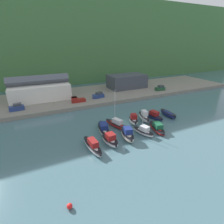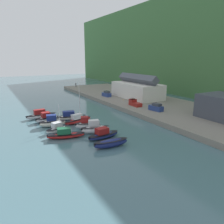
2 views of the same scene
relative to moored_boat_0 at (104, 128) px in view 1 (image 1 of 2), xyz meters
The scene contains 22 objects.
ground_plane 7.64m from the moored_boat_0, 14.37° to the left, with size 320.00×320.00×0.00m, color #476B75.
hillside_backdrop 87.71m from the moored_boat_0, 85.05° to the left, with size 240.00×65.69×41.64m.
quay_promenade 30.29m from the moored_boat_0, 75.93° to the left, with size 129.28×25.59×1.28m.
harbor_clubhouse 32.65m from the moored_boat_0, 111.56° to the left, with size 20.65×10.21×8.75m.
yacht_club_building 40.59m from the moored_boat_0, 52.09° to the left, with size 16.42×9.56×5.76m.
moored_boat_0 is the anchor object (origin of this frame).
moored_boat_1 4.03m from the moored_boat_0, 10.39° to the left, with size 4.09×8.20×9.96m.
moored_boat_2 9.10m from the moored_boat_0, ahead, with size 3.30×5.22×2.87m.
moored_boat_3 12.95m from the moored_boat_0, ahead, with size 3.14×6.52×2.98m.
moored_boat_4 16.43m from the moored_boat_0, ahead, with size 3.25×7.42×2.21m.
moored_boat_5 21.10m from the moored_boat_0, ahead, with size 2.29×6.88×1.49m.
moored_boat_6 8.12m from the moored_boat_0, 129.18° to the right, with size 2.53×8.30×2.44m.
moored_boat_7 5.84m from the moored_boat_0, 98.83° to the right, with size 2.81×5.92×2.54m.
moored_boat_8 6.58m from the moored_boat_0, 56.37° to the right, with size 3.59×6.66×2.85m.
moored_boat_9 9.88m from the moored_boat_0, 34.17° to the right, with size 3.63×6.09×6.01m.
moored_boat_10 13.50m from the moored_boat_0, 22.84° to the right, with size 4.20×8.04×2.11m.
parked_car_0 23.97m from the moored_boat_0, 71.63° to the left, with size 4.41×2.37×2.16m.
parked_car_1 29.15m from the moored_boat_0, 132.36° to the left, with size 4.33×2.12×2.16m.
parked_car_2 41.36m from the moored_boat_0, 31.13° to the left, with size 4.33×2.12×2.16m.
pickup_truck_0 21.36m from the moored_boat_0, 92.52° to the left, with size 4.76×2.07×1.90m.
dog_on_quay 23.98m from the moored_boat_0, 111.63° to the left, with size 0.42×0.88×0.68m.
mooring_buoy_0 22.06m from the moored_boat_0, 124.79° to the right, with size 0.78×0.78×0.78m.
Camera 1 is at (-22.04, -37.77, 21.02)m, focal length 28.00 mm.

